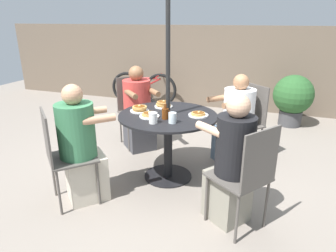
{
  "coord_description": "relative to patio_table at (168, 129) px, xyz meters",
  "views": [
    {
      "loc": [
        1.04,
        -2.91,
        1.74
      ],
      "look_at": [
        0.0,
        0.0,
        0.62
      ],
      "focal_mm": 32.0,
      "sensor_mm": 36.0,
      "label": 1
    }
  ],
  "objects": [
    {
      "name": "ground_plane",
      "position": [
        0.0,
        0.0,
        -0.59
      ],
      "size": [
        12.0,
        12.0,
        0.0
      ],
      "primitive_type": "plane",
      "color": "gray"
    },
    {
      "name": "back_fence",
      "position": [
        0.0,
        3.05,
        0.22
      ],
      "size": [
        10.0,
        0.06,
        1.61
      ],
      "primitive_type": "cube",
      "color": "brown",
      "rests_on": "ground"
    },
    {
      "name": "patio_table",
      "position": [
        0.0,
        0.0,
        0.0
      ],
      "size": [
        1.08,
        1.08,
        0.76
      ],
      "color": "black",
      "rests_on": "ground"
    },
    {
      "name": "umbrella_pole",
      "position": [
        0.0,
        0.0,
        0.66
      ],
      "size": [
        0.05,
        0.05,
        2.49
      ],
      "primitive_type": "cylinder",
      "color": "black",
      "rests_on": "ground"
    },
    {
      "name": "patio_chair_north",
      "position": [
        0.78,
        0.82,
        -0.04
      ],
      "size": [
        0.6,
        0.6,
        0.96
      ],
      "rotation": [
        0.0,
        0.0,
        -3.9
      ],
      "color": "#514C47",
      "rests_on": "ground"
    },
    {
      "name": "diner_north",
      "position": [
        0.65,
        0.69,
        -0.09
      ],
      "size": [
        0.61,
        0.62,
        1.12
      ],
      "rotation": [
        0.0,
        0.0,
        -3.9
      ],
      "color": "slate",
      "rests_on": "ground"
    },
    {
      "name": "patio_chair_east",
      "position": [
        -0.8,
        0.79,
        -0.04
      ],
      "size": [
        0.6,
        0.6,
        0.96
      ],
      "rotation": [
        0.0,
        0.0,
        -2.35
      ],
      "color": "#514C47",
      "rests_on": "ground"
    },
    {
      "name": "diner_east",
      "position": [
        -0.67,
        0.67,
        -0.07
      ],
      "size": [
        0.63,
        0.63,
        1.15
      ],
      "rotation": [
        0.0,
        0.0,
        -2.35
      ],
      "color": "#3D3D42",
      "rests_on": "ground"
    },
    {
      "name": "patio_chair_south",
      "position": [
        -0.77,
        -0.83,
        -0.04
      ],
      "size": [
        0.6,
        0.6,
        0.96
      ],
      "rotation": [
        0.0,
        0.0,
        -0.75
      ],
      "color": "#514C47",
      "rests_on": "ground"
    },
    {
      "name": "diner_south",
      "position": [
        -0.65,
        -0.7,
        -0.05
      ],
      "size": [
        0.58,
        0.58,
        1.18
      ],
      "rotation": [
        0.0,
        0.0,
        -0.75
      ],
      "color": "beige",
      "rests_on": "ground"
    },
    {
      "name": "patio_chair_west",
      "position": [
        0.92,
        -0.65,
        -0.04
      ],
      "size": [
        0.6,
        0.6,
        0.96
      ],
      "rotation": [
        0.0,
        0.0,
        0.95
      ],
      "color": "#514C47",
      "rests_on": "ground"
    },
    {
      "name": "diner_west",
      "position": [
        0.78,
        -0.55,
        -0.04
      ],
      "size": [
        0.55,
        0.52,
        1.18
      ],
      "rotation": [
        0.0,
        0.0,
        0.95
      ],
      "color": "gray",
      "rests_on": "ground"
    },
    {
      "name": "pancake_plate_a",
      "position": [
        -0.34,
        -0.0,
        0.19
      ],
      "size": [
        0.21,
        0.21,
        0.07
      ],
      "color": "white",
      "rests_on": "patio_table"
    },
    {
      "name": "pancake_plate_b",
      "position": [
        -0.15,
        0.25,
        0.2
      ],
      "size": [
        0.21,
        0.21,
        0.08
      ],
      "color": "white",
      "rests_on": "patio_table"
    },
    {
      "name": "pancake_plate_c",
      "position": [
        0.32,
        0.06,
        0.18
      ],
      "size": [
        0.21,
        0.21,
        0.05
      ],
      "color": "white",
      "rests_on": "patio_table"
    },
    {
      "name": "pancake_plate_d",
      "position": [
        -0.16,
        -0.14,
        0.19
      ],
      "size": [
        0.21,
        0.21,
        0.06
      ],
      "color": "white",
      "rests_on": "patio_table"
    },
    {
      "name": "syrup_bottle",
      "position": [
        0.02,
        -0.15,
        0.23
      ],
      "size": [
        0.09,
        0.07,
        0.16
      ],
      "color": "#602D0F",
      "rests_on": "patio_table"
    },
    {
      "name": "coffee_cup",
      "position": [
        -0.04,
        -0.31,
        0.22
      ],
      "size": [
        0.09,
        0.09,
        0.11
      ],
      "color": "white",
      "rests_on": "patio_table"
    },
    {
      "name": "drinking_glass_a",
      "position": [
        0.13,
        -0.25,
        0.22
      ],
      "size": [
        0.08,
        0.08,
        0.11
      ],
      "primitive_type": "cylinder",
      "color": "silver",
      "rests_on": "patio_table"
    },
    {
      "name": "bicycle",
      "position": [
        -1.51,
        2.73,
        -0.24
      ],
      "size": [
        1.41,
        0.44,
        0.7
      ],
      "rotation": [
        0.0,
        0.0,
        0.09
      ],
      "color": "black",
      "rests_on": "ground"
    },
    {
      "name": "potted_shrub",
      "position": [
        1.37,
        2.38,
        -0.1
      ],
      "size": [
        0.66,
        0.66,
        0.86
      ],
      "color": "#3D3D3F",
      "rests_on": "ground"
    }
  ]
}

